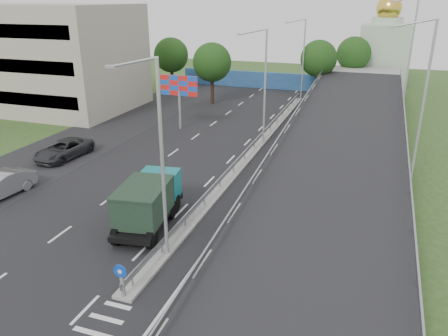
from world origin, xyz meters
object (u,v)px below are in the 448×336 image
at_px(dump_truck, 149,200).
at_px(parked_car_c, 64,149).
at_px(lamp_post_mid, 263,81).
at_px(church, 384,50).
at_px(billboard, 179,89).
at_px(lamp_post_near, 158,152).
at_px(sign_bollard, 122,280).
at_px(lamp_post_far, 302,55).

bearing_deg(dump_truck, parked_car_c, 138.71).
height_order(lamp_post_mid, parked_car_c, lamp_post_mid).
bearing_deg(church, dump_truck, -103.44).
height_order(billboard, dump_truck, billboard).
height_order(lamp_post_mid, church, church).
bearing_deg(billboard, church, 59.30).
xyz_separation_m(lamp_post_mid, billboard, (-9.11, 2.00, -1.62)).
relative_size(church, dump_truck, 2.06).
bearing_deg(lamp_post_near, parked_car_c, 143.80).
distance_m(lamp_post_near, billboard, 23.87).
bearing_deg(sign_bollard, lamp_post_far, 89.86).
distance_m(sign_bollard, lamp_post_near, 6.12).
bearing_deg(lamp_post_mid, church, 73.78).
distance_m(lamp_post_far, parked_car_c, 33.11).
xyz_separation_m(lamp_post_near, lamp_post_far, (0.00, 40.00, 0.00)).
relative_size(lamp_post_mid, dump_truck, 1.50).
xyz_separation_m(lamp_post_near, billboard, (-9.11, 22.00, -1.62)).
height_order(church, billboard, church).
height_order(lamp_post_near, lamp_post_far, same).
height_order(billboard, parked_car_c, billboard).
height_order(lamp_post_mid, lamp_post_far, same).
distance_m(church, parked_car_c, 49.95).
relative_size(lamp_post_far, billboard, 1.83).
bearing_deg(dump_truck, lamp_post_near, -59.12).
bearing_deg(billboard, parked_car_c, -116.65).
xyz_separation_m(billboard, dump_truck, (6.77, -19.16, -2.62)).
relative_size(lamp_post_far, dump_truck, 1.50).
distance_m(billboard, dump_truck, 20.49).
distance_m(sign_bollard, parked_car_c, 20.68).
bearing_deg(lamp_post_near, church, 79.62).
distance_m(church, billboard, 37.23).
relative_size(lamp_post_near, church, 0.73).
xyz_separation_m(lamp_post_mid, parked_car_c, (-14.74, -9.21, -5.05)).
bearing_deg(lamp_post_far, billboard, -116.84).
bearing_deg(lamp_post_far, church, 54.76).
relative_size(church, parked_car_c, 2.53).
bearing_deg(lamp_post_near, billboard, 112.49).
relative_size(lamp_post_near, lamp_post_far, 1.00).
xyz_separation_m(dump_truck, parked_car_c, (-12.40, 7.95, -0.81)).
bearing_deg(lamp_post_far, sign_bollard, -90.14).
xyz_separation_m(church, parked_car_c, (-24.63, -43.21, -4.55)).
bearing_deg(church, lamp_post_near, -100.38).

